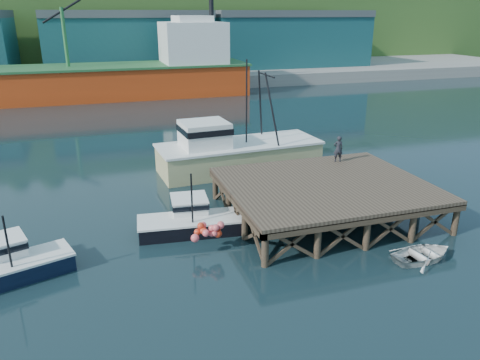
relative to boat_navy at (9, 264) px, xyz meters
name	(u,v)px	position (x,y,z in m)	size (l,w,h in m)	color
ground	(240,227)	(12.02, 1.92, -0.70)	(300.00, 300.00, 0.00)	black
wharf	(327,187)	(17.52, 1.73, 1.24)	(12.00, 10.00, 2.62)	brown
far_quay	(128,72)	(12.02, 71.92, 0.30)	(160.00, 40.00, 2.00)	gray
warehouse_mid	(128,44)	(12.02, 66.92, 5.80)	(28.00, 16.00, 9.00)	#1A5557
warehouse_right	(284,41)	(42.02, 66.92, 5.80)	(30.00, 16.00, 9.00)	#1A5557
cargo_ship	(81,76)	(3.56, 49.92, 2.62)	(55.50, 10.00, 13.75)	red
hillside	(114,16)	(12.02, 101.92, 10.30)	(220.00, 50.00, 22.00)	#2D511E
boat_navy	(9,264)	(0.00, 0.00, 0.00)	(5.89, 3.91, 3.47)	black
boat_black	(191,219)	(9.25, 2.33, -0.01)	(6.25, 5.22, 3.74)	black
trawler	(236,148)	(14.98, 12.07, 1.07)	(13.08, 5.41, 8.57)	#C3BC7E
dinghy	(423,254)	(19.67, -4.64, -0.35)	(2.42, 3.39, 0.70)	silver
dockworker	(338,149)	(20.31, 5.57, 2.33)	(0.66, 0.43, 1.80)	black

